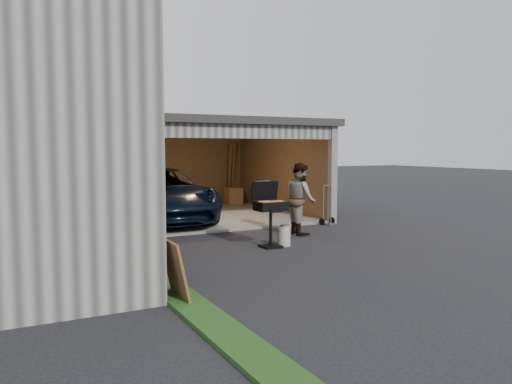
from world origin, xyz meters
TOP-DOWN VIEW (x-y plane):
  - ground at (0.00, 0.00)m, footprint 80.00×80.00m
  - groundcover_strip at (-2.25, -1.00)m, footprint 0.50×8.00m
  - garage at (0.76, 6.79)m, footprint 6.80×6.30m
  - minivan at (-0.44, 5.93)m, footprint 2.71×5.43m
  - woman at (-2.10, 1.45)m, footprint 0.59×0.74m
  - man at (2.10, 2.40)m, footprint 0.81×0.96m
  - bbq_grill at (0.64, 1.31)m, footprint 0.63×0.55m
  - propane_tank at (0.98, 1.30)m, footprint 0.29×0.29m
  - plywood_panel at (-2.34, -1.36)m, footprint 0.22×0.77m
  - hand_truck at (3.61, 3.32)m, footprint 0.48×0.41m

SIDE VIEW (x-z plane):
  - ground at x=0.00m, z-range 0.00..0.00m
  - groundcover_strip at x=-2.25m, z-range 0.00..0.06m
  - propane_tank at x=0.98m, z-range 0.00..0.42m
  - hand_truck at x=3.61m, z-range -0.34..0.77m
  - plywood_panel at x=-2.34m, z-range 0.00..0.85m
  - minivan at x=-0.44m, z-range 0.00..1.48m
  - bbq_grill at x=0.64m, z-range 0.13..1.53m
  - man at x=2.10m, z-range 0.00..1.74m
  - woman at x=-2.10m, z-range 0.00..1.77m
  - garage at x=0.76m, z-range 0.42..3.32m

